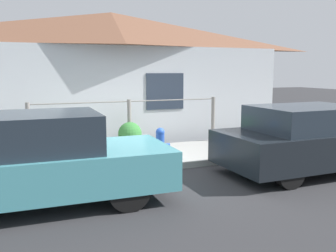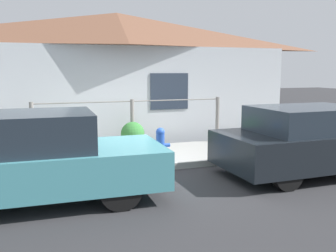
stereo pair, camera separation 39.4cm
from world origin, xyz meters
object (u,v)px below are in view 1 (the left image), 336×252
at_px(car_left, 28,161).
at_px(car_right, 310,139).
at_px(potted_plant_near_hydrant, 130,134).
at_px(fire_hydrant, 160,143).
at_px(potted_plant_by_fence, 51,141).

relative_size(car_left, car_right, 1.10).
relative_size(car_right, potted_plant_near_hydrant, 5.91).
bearing_deg(car_left, fire_hydrant, 30.53).
xyz_separation_m(potted_plant_near_hydrant, potted_plant_by_fence, (-1.91, -0.11, -0.02)).
bearing_deg(potted_plant_by_fence, car_right, -30.54).
xyz_separation_m(car_left, fire_hydrant, (2.74, 1.55, -0.21)).
distance_m(fire_hydrant, potted_plant_near_hydrant, 1.48).
bearing_deg(car_left, potted_plant_near_hydrant, 51.60).
relative_size(fire_hydrant, potted_plant_near_hydrant, 1.08).
bearing_deg(fire_hydrant, car_left, -150.53).
relative_size(car_right, potted_plant_by_fence, 6.77).
distance_m(car_left, potted_plant_near_hydrant, 3.90).
relative_size(car_right, fire_hydrant, 5.49).
height_order(car_left, potted_plant_by_fence, car_left).
height_order(car_left, potted_plant_near_hydrant, car_left).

